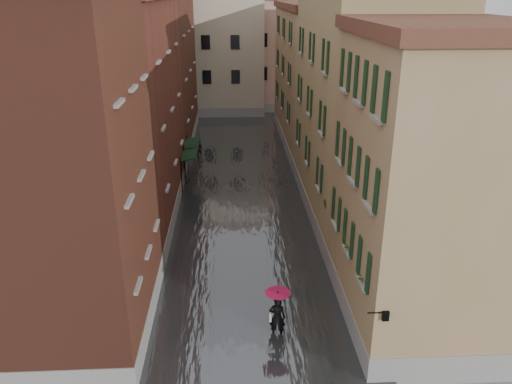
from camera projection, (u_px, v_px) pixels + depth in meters
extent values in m
plane|color=slate|center=(247.00, 294.00, 22.87)|extent=(120.00, 120.00, 0.00)
cube|color=#404347|center=(241.00, 188.00, 34.86)|extent=(10.00, 60.00, 0.20)
cube|color=brown|center=(57.00, 179.00, 18.24)|extent=(6.00, 8.00, 13.00)
cube|color=brown|center=(119.00, 116.00, 28.51)|extent=(6.00, 14.00, 12.50)
cube|color=brown|center=(154.00, 66.00, 42.11)|extent=(6.00, 16.00, 14.00)
cube|color=olive|center=(430.00, 191.00, 19.19)|extent=(6.00, 8.00, 11.50)
cube|color=#9A885D|center=(361.00, 109.00, 29.09)|extent=(6.00, 14.00, 13.00)
cube|color=olive|center=(318.00, 79.00, 43.25)|extent=(6.00, 16.00, 11.50)
cube|color=#B3A98E|center=(208.00, 52.00, 55.45)|extent=(12.00, 9.00, 13.00)
cube|color=tan|center=(286.00, 54.00, 57.92)|extent=(10.00, 9.00, 12.00)
cube|color=black|center=(190.00, 154.00, 34.02)|extent=(1.09, 2.72, 0.31)
cylinder|color=black|center=(182.00, 177.00, 33.17)|extent=(0.06, 0.06, 2.80)
cylinder|color=black|center=(185.00, 163.00, 35.69)|extent=(0.06, 0.06, 2.80)
cube|color=black|center=(192.00, 144.00, 36.30)|extent=(1.09, 2.94, 0.31)
cylinder|color=black|center=(184.00, 165.00, 35.35)|extent=(0.06, 0.06, 2.80)
cylinder|color=black|center=(188.00, 153.00, 38.06)|extent=(0.06, 0.06, 2.80)
cylinder|color=black|center=(376.00, 313.00, 16.34)|extent=(0.60, 0.05, 0.05)
cube|color=black|center=(385.00, 315.00, 16.39)|extent=(0.22, 0.22, 0.35)
cube|color=beige|center=(385.00, 315.00, 16.39)|extent=(0.14, 0.14, 0.24)
cube|color=brown|center=(365.00, 283.00, 17.93)|extent=(0.22, 0.85, 0.18)
imported|color=#265926|center=(366.00, 273.00, 17.78)|extent=(0.59, 0.51, 0.66)
cube|color=brown|center=(350.00, 251.00, 20.12)|extent=(0.22, 0.85, 0.18)
imported|color=#265926|center=(351.00, 242.00, 19.96)|extent=(0.59, 0.51, 0.66)
cube|color=brown|center=(328.00, 204.00, 24.55)|extent=(0.22, 0.85, 0.18)
imported|color=#265926|center=(329.00, 196.00, 24.39)|extent=(0.59, 0.51, 0.66)
imported|color=black|center=(277.00, 317.00, 19.70)|extent=(0.73, 0.55, 1.83)
cube|color=beige|center=(270.00, 316.00, 19.72)|extent=(0.08, 0.30, 0.38)
cylinder|color=black|center=(277.00, 308.00, 19.54)|extent=(0.02, 0.02, 1.00)
cone|color=#A40A39|center=(278.00, 296.00, 19.32)|extent=(1.02, 1.02, 0.28)
imported|color=black|center=(199.00, 149.00, 41.34)|extent=(0.82, 0.72, 1.44)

